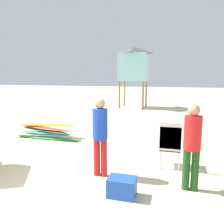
{
  "coord_description": "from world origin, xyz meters",
  "views": [
    {
      "loc": [
        2.42,
        -3.44,
        2.17
      ],
      "look_at": [
        0.46,
        3.49,
        1.01
      ],
      "focal_mm": 36.37,
      "sensor_mm": 36.0,
      "label": 1
    }
  ],
  "objects_px": {
    "lifeguard_tower": "(134,64)",
    "cooler_box": "(122,187)",
    "surfboard_pile": "(46,132)",
    "stacked_plastic_chairs": "(170,141)",
    "lifeguard_near_right": "(192,142)",
    "lifeguard_near_center": "(100,132)"
  },
  "relations": [
    {
      "from": "stacked_plastic_chairs",
      "to": "surfboard_pile",
      "type": "relative_size",
      "value": 0.43
    },
    {
      "from": "surfboard_pile",
      "to": "lifeguard_near_center",
      "type": "distance_m",
      "value": 3.69
    },
    {
      "from": "lifeguard_near_right",
      "to": "lifeguard_tower",
      "type": "xyz_separation_m",
      "value": [
        -3.14,
        10.95,
        1.98
      ]
    },
    {
      "from": "stacked_plastic_chairs",
      "to": "lifeguard_tower",
      "type": "relative_size",
      "value": 0.27
    },
    {
      "from": "stacked_plastic_chairs",
      "to": "lifeguard_near_right",
      "type": "bearing_deg",
      "value": -67.19
    },
    {
      "from": "lifeguard_tower",
      "to": "cooler_box",
      "type": "distance_m",
      "value": 12.01
    },
    {
      "from": "cooler_box",
      "to": "lifeguard_near_center",
      "type": "bearing_deg",
      "value": 132.37
    },
    {
      "from": "stacked_plastic_chairs",
      "to": "surfboard_pile",
      "type": "bearing_deg",
      "value": 160.6
    },
    {
      "from": "lifeguard_near_center",
      "to": "cooler_box",
      "type": "height_order",
      "value": "lifeguard_near_center"
    },
    {
      "from": "stacked_plastic_chairs",
      "to": "lifeguard_tower",
      "type": "distance_m",
      "value": 10.59
    },
    {
      "from": "lifeguard_near_right",
      "to": "lifeguard_tower",
      "type": "height_order",
      "value": "lifeguard_tower"
    },
    {
      "from": "lifeguard_near_center",
      "to": "lifeguard_tower",
      "type": "bearing_deg",
      "value": 96.77
    },
    {
      "from": "lifeguard_near_right",
      "to": "cooler_box",
      "type": "height_order",
      "value": "lifeguard_near_right"
    },
    {
      "from": "stacked_plastic_chairs",
      "to": "lifeguard_near_right",
      "type": "relative_size",
      "value": 0.67
    },
    {
      "from": "lifeguard_near_right",
      "to": "lifeguard_near_center",
      "type": "bearing_deg",
      "value": 175.86
    },
    {
      "from": "surfboard_pile",
      "to": "lifeguard_tower",
      "type": "distance_m",
      "value": 9.03
    },
    {
      "from": "cooler_box",
      "to": "lifeguard_tower",
      "type": "bearing_deg",
      "value": 99.53
    },
    {
      "from": "stacked_plastic_chairs",
      "to": "cooler_box",
      "type": "xyz_separation_m",
      "value": [
        -0.79,
        -1.55,
        -0.48
      ]
    },
    {
      "from": "surfboard_pile",
      "to": "lifeguard_near_right",
      "type": "xyz_separation_m",
      "value": [
        4.63,
        -2.46,
        0.72
      ]
    },
    {
      "from": "lifeguard_near_right",
      "to": "cooler_box",
      "type": "relative_size",
      "value": 3.3
    },
    {
      "from": "stacked_plastic_chairs",
      "to": "lifeguard_near_center",
      "type": "bearing_deg",
      "value": -149.89
    },
    {
      "from": "surfboard_pile",
      "to": "lifeguard_near_center",
      "type": "bearing_deg",
      "value": -39.98
    }
  ]
}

